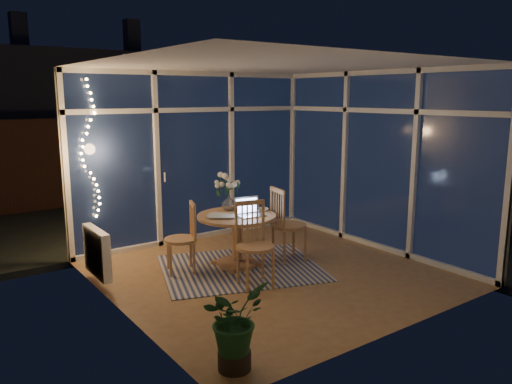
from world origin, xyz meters
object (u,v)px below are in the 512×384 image
at_px(flower_vase, 229,202).
at_px(chair_right, 289,224).
at_px(chair_left, 180,238).
at_px(chair_front, 255,245).
at_px(potted_plant, 234,326).
at_px(dining_table, 237,241).
at_px(laptop, 251,206).

bearing_deg(flower_vase, chair_right, -38.51).
relative_size(chair_left, flower_vase, 4.42).
xyz_separation_m(chair_front, potted_plant, (-1.21, -1.39, -0.13)).
relative_size(dining_table, chair_right, 0.99).
height_order(dining_table, chair_left, chair_left).
bearing_deg(laptop, chair_right, 2.82).
distance_m(dining_table, potted_plant, 2.55).
bearing_deg(chair_right, laptop, 94.68).
bearing_deg(chair_left, chair_front, 47.96).
bearing_deg(flower_vase, chair_left, -174.68).
bearing_deg(chair_left, flower_vase, 115.07).
bearing_deg(potted_plant, dining_table, 56.02).
distance_m(chair_left, potted_plant, 2.44).
distance_m(flower_vase, potted_plant, 2.86).
relative_size(chair_left, chair_right, 0.89).
xyz_separation_m(chair_right, laptop, (-0.60, 0.06, 0.31)).
bearing_deg(chair_right, potted_plant, 141.45).
xyz_separation_m(chair_front, laptop, (0.33, 0.55, 0.32)).
distance_m(dining_table, chair_right, 0.77).
xyz_separation_m(dining_table, chair_front, (-0.21, -0.72, 0.16)).
distance_m(chair_right, flower_vase, 0.87).
bearing_deg(chair_front, laptop, 73.61).
relative_size(chair_front, flower_vase, 4.89).
xyz_separation_m(chair_right, potted_plant, (-2.14, -1.89, -0.14)).
xyz_separation_m(chair_left, chair_right, (1.43, -0.44, 0.06)).
bearing_deg(chair_front, dining_table, 88.01).
bearing_deg(chair_left, dining_table, 92.63).
height_order(flower_vase, potted_plant, flower_vase).
bearing_deg(laptop, flower_vase, 104.17).
xyz_separation_m(dining_table, chair_right, (0.72, -0.22, 0.17)).
bearing_deg(chair_right, dining_table, 82.82).
height_order(chair_front, flower_vase, chair_front).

